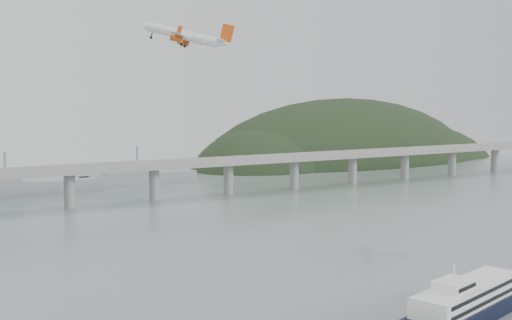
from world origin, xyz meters
TOP-DOWN VIEW (x-y plane):
  - ground at (0.00, 0.00)m, footprint 900.00×900.00m
  - bridge at (-1.15, 200.00)m, footprint 800.00×22.00m
  - headland at (285.18, 331.75)m, footprint 365.00×155.00m
  - ferry at (5.55, -45.11)m, footprint 87.51×33.19m
  - airliner at (-25.96, 63.03)m, footprint 30.65×28.99m

SIDE VIEW (x-z plane):
  - headland at x=285.18m, z-range -97.34..58.66m
  - ground at x=0.00m, z-range 0.00..0.00m
  - ferry at x=5.55m, z-range -3.85..12.99m
  - bridge at x=-1.15m, z-range 5.70..29.60m
  - airliner at x=-25.96m, z-range 77.14..88.71m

